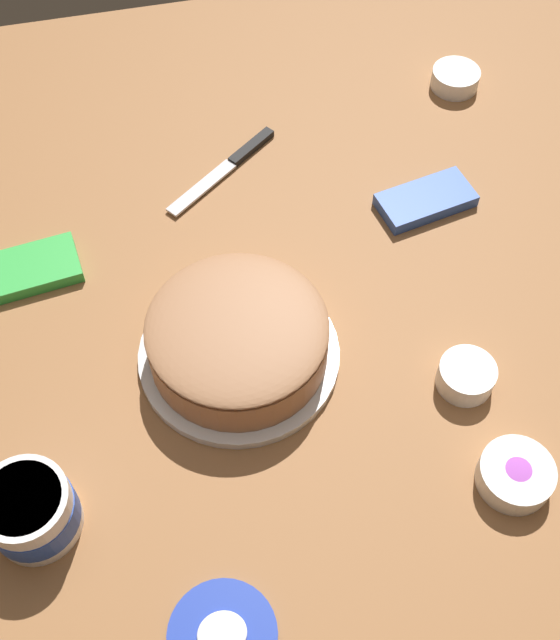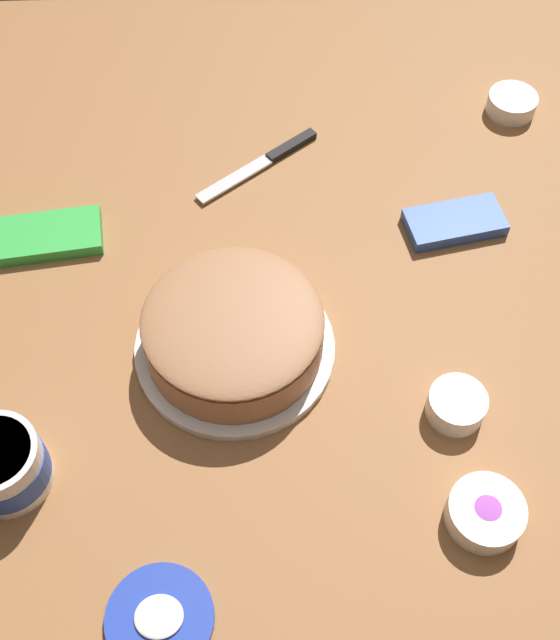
{
  "view_description": "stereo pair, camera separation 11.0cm",
  "coord_description": "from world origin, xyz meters",
  "px_view_note": "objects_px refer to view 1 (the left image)",
  "views": [
    {
      "loc": [
        0.17,
        0.61,
        0.95
      ],
      "look_at": [
        0.03,
        0.01,
        0.04
      ],
      "focal_mm": 45.11,
      "sensor_mm": 36.0,
      "label": 1
    },
    {
      "loc": [
        0.06,
        0.62,
        0.95
      ],
      "look_at": [
        0.03,
        0.01,
        0.04
      ],
      "focal_mm": 45.11,
      "sensor_mm": 36.0,
      "label": 2
    }
  ],
  "objects_px": {
    "sprinkle_bowl_yellow": "(455,78)",
    "frosting_tub_lid": "(222,635)",
    "candy_box_lower": "(426,200)",
    "frosting_tub": "(31,511)",
    "candy_box_upper": "(25,271)",
    "frosted_cake": "(238,341)",
    "sprinkle_bowl_blue": "(466,375)",
    "sprinkle_bowl_rainbow": "(516,474)",
    "spreading_knife": "(231,163)"
  },
  "relations": [
    {
      "from": "sprinkle_bowl_rainbow",
      "to": "spreading_knife",
      "type": "bearing_deg",
      "value": -68.51
    },
    {
      "from": "frosting_tub_lid",
      "to": "candy_box_lower",
      "type": "height_order",
      "value": "candy_box_lower"
    },
    {
      "from": "frosting_tub",
      "to": "sprinkle_bowl_yellow",
      "type": "height_order",
      "value": "frosting_tub"
    },
    {
      "from": "frosting_tub",
      "to": "sprinkle_bowl_rainbow",
      "type": "xyz_separation_m",
      "value": [
        -0.58,
        0.08,
        -0.02
      ]
    },
    {
      "from": "frosting_tub",
      "to": "candy_box_upper",
      "type": "height_order",
      "value": "frosting_tub"
    },
    {
      "from": "frosting_tub",
      "to": "sprinkle_bowl_blue",
      "type": "distance_m",
      "value": 0.58
    },
    {
      "from": "frosted_cake",
      "to": "candy_box_lower",
      "type": "xyz_separation_m",
      "value": [
        -0.34,
        -0.21,
        -0.03
      ]
    },
    {
      "from": "sprinkle_bowl_blue",
      "to": "frosting_tub_lid",
      "type": "bearing_deg",
      "value": 33.36
    },
    {
      "from": "frosted_cake",
      "to": "frosting_tub",
      "type": "height_order",
      "value": "frosted_cake"
    },
    {
      "from": "candy_box_lower",
      "to": "candy_box_upper",
      "type": "xyz_separation_m",
      "value": [
        0.62,
        0.0,
        -0.0
      ]
    },
    {
      "from": "spreading_knife",
      "to": "sprinkle_bowl_yellow",
      "type": "height_order",
      "value": "sprinkle_bowl_yellow"
    },
    {
      "from": "frosting_tub",
      "to": "candy_box_lower",
      "type": "bearing_deg",
      "value": -148.15
    },
    {
      "from": "frosting_tub",
      "to": "candy_box_upper",
      "type": "relative_size",
      "value": 0.69
    },
    {
      "from": "frosted_cake",
      "to": "sprinkle_bowl_blue",
      "type": "height_order",
      "value": "frosted_cake"
    },
    {
      "from": "sprinkle_bowl_yellow",
      "to": "candy_box_lower",
      "type": "xyz_separation_m",
      "value": [
        0.14,
        0.25,
        -0.01
      ]
    },
    {
      "from": "frosted_cake",
      "to": "frosting_tub",
      "type": "bearing_deg",
      "value": 32.03
    },
    {
      "from": "sprinkle_bowl_rainbow",
      "to": "candy_box_upper",
      "type": "relative_size",
      "value": 0.59
    },
    {
      "from": "frosting_tub_lid",
      "to": "candy_box_upper",
      "type": "distance_m",
      "value": 0.6
    },
    {
      "from": "candy_box_lower",
      "to": "frosting_tub",
      "type": "bearing_deg",
      "value": 20.71
    },
    {
      "from": "sprinkle_bowl_blue",
      "to": "spreading_knife",
      "type": "bearing_deg",
      "value": -63.73
    },
    {
      "from": "frosting_tub_lid",
      "to": "sprinkle_bowl_yellow",
      "type": "relative_size",
      "value": 1.51
    },
    {
      "from": "frosting_tub",
      "to": "spreading_knife",
      "type": "relative_size",
      "value": 0.54
    },
    {
      "from": "frosting_tub",
      "to": "sprinkle_bowl_blue",
      "type": "xyz_separation_m",
      "value": [
        -0.57,
        -0.07,
        -0.02
      ]
    },
    {
      "from": "frosting_tub",
      "to": "frosting_tub_lid",
      "type": "height_order",
      "value": "frosting_tub"
    },
    {
      "from": "frosting_tub",
      "to": "frosting_tub_lid",
      "type": "bearing_deg",
      "value": 137.31
    },
    {
      "from": "frosted_cake",
      "to": "spreading_knife",
      "type": "bearing_deg",
      "value": -99.19
    },
    {
      "from": "sprinkle_bowl_yellow",
      "to": "frosted_cake",
      "type": "bearing_deg",
      "value": 44.12
    },
    {
      "from": "sprinkle_bowl_rainbow",
      "to": "candy_box_lower",
      "type": "bearing_deg",
      "value": -94.91
    },
    {
      "from": "sprinkle_bowl_blue",
      "to": "sprinkle_bowl_rainbow",
      "type": "distance_m",
      "value": 0.15
    },
    {
      "from": "spreading_knife",
      "to": "sprinkle_bowl_yellow",
      "type": "relative_size",
      "value": 2.42
    },
    {
      "from": "frosting_tub_lid",
      "to": "sprinkle_bowl_yellow",
      "type": "height_order",
      "value": "sprinkle_bowl_yellow"
    },
    {
      "from": "candy_box_lower",
      "to": "sprinkle_bowl_rainbow",
      "type": "bearing_deg",
      "value": 73.95
    },
    {
      "from": "spreading_knife",
      "to": "sprinkle_bowl_rainbow",
      "type": "relative_size",
      "value": 2.13
    },
    {
      "from": "frosted_cake",
      "to": "sprinkle_bowl_blue",
      "type": "xyz_separation_m",
      "value": [
        -0.29,
        0.11,
        -0.02
      ]
    },
    {
      "from": "sprinkle_bowl_yellow",
      "to": "frosting_tub",
      "type": "bearing_deg",
      "value": 40.08
    },
    {
      "from": "sprinkle_bowl_blue",
      "to": "candy_box_upper",
      "type": "distance_m",
      "value": 0.65
    },
    {
      "from": "sprinkle_bowl_yellow",
      "to": "candy_box_lower",
      "type": "bearing_deg",
      "value": 61.39
    },
    {
      "from": "frosting_tub",
      "to": "sprinkle_bowl_yellow",
      "type": "bearing_deg",
      "value": -139.92
    },
    {
      "from": "sprinkle_bowl_yellow",
      "to": "sprinkle_bowl_blue",
      "type": "height_order",
      "value": "sprinkle_bowl_blue"
    },
    {
      "from": "frosted_cake",
      "to": "sprinkle_bowl_rainbow",
      "type": "height_order",
      "value": "frosted_cake"
    },
    {
      "from": "sprinkle_bowl_rainbow",
      "to": "sprinkle_bowl_blue",
      "type": "bearing_deg",
      "value": -85.67
    },
    {
      "from": "candy_box_lower",
      "to": "candy_box_upper",
      "type": "distance_m",
      "value": 0.62
    },
    {
      "from": "frosted_cake",
      "to": "candy_box_lower",
      "type": "bearing_deg",
      "value": -148.29
    },
    {
      "from": "frosting_tub",
      "to": "spreading_knife",
      "type": "bearing_deg",
      "value": -122.45
    },
    {
      "from": "frosting_tub_lid",
      "to": "candy_box_upper",
      "type": "height_order",
      "value": "candy_box_upper"
    },
    {
      "from": "sprinkle_bowl_yellow",
      "to": "frosting_tub_lid",
      "type": "bearing_deg",
      "value": 55.28
    },
    {
      "from": "frosted_cake",
      "to": "candy_box_upper",
      "type": "relative_size",
      "value": 1.75
    },
    {
      "from": "candy_box_upper",
      "to": "frosting_tub_lid",
      "type": "bearing_deg",
      "value": 101.32
    },
    {
      "from": "sprinkle_bowl_blue",
      "to": "candy_box_upper",
      "type": "xyz_separation_m",
      "value": [
        0.57,
        -0.32,
        -0.01
      ]
    },
    {
      "from": "frosting_tub_lid",
      "to": "sprinkle_bowl_yellow",
      "type": "bearing_deg",
      "value": -124.72
    }
  ]
}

